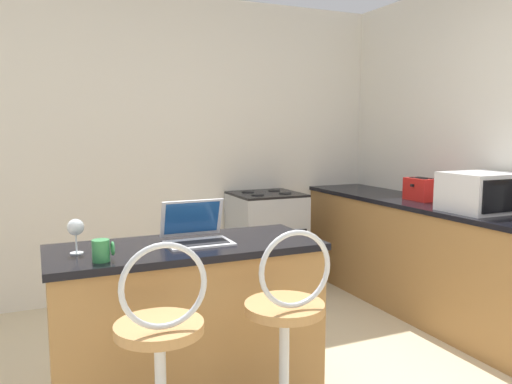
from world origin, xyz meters
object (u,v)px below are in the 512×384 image
bar_stool_near (162,380)px  stove_range (266,242)px  bar_stool_far (286,355)px  mug_green (102,250)px  laptop (196,232)px  toaster (421,189)px  microwave (482,192)px  wine_glass_tall (76,228)px

bar_stool_near → stove_range: (1.48, 2.21, -0.06)m
bar_stool_far → mug_green: bearing=150.3°
stove_range → bar_stool_far: bearing=-113.1°
bar_stool_near → laptop: 0.80m
mug_green → laptop: bearing=21.8°
toaster → mug_green: (-2.57, -0.90, -0.04)m
bar_stool_far → bar_stool_near: bearing=180.0°
bar_stool_near → microwave: 2.55m
bar_stool_far → stove_range: bearing=66.9°
bar_stool_far → microwave: size_ratio=2.21×
stove_range → wine_glass_tall: (-1.72, -1.63, 0.56)m
stove_range → mug_green: size_ratio=9.42×
toaster → laptop: bearing=-161.3°
mug_green → microwave: bearing=6.7°
bar_stool_near → toaster: toaster is taller
toaster → wine_glass_tall: 2.75m
bar_stool_far → mug_green: size_ratio=11.10×
microwave → stove_range: (-0.92, 1.52, -0.58)m
bar_stool_far → laptop: size_ratio=3.30×
laptop → stove_range: laptop is taller
bar_stool_near → mug_green: bearing=111.6°
wine_glass_tall → mug_green: bearing=-64.7°
toaster → stove_range: 1.41m
mug_green → bar_stool_near: bearing=-68.4°
mug_green → bar_stool_far: bearing=-29.7°
mug_green → stove_range: bearing=48.0°
stove_range → mug_green: 2.49m
wine_glass_tall → mug_green: 0.22m
wine_glass_tall → mug_green: size_ratio=1.68×
laptop → mug_green: laptop is taller
bar_stool_near → mug_green: size_ratio=11.10×
laptop → mug_green: size_ratio=3.37×
toaster → mug_green: size_ratio=2.59×
bar_stool_near → stove_range: size_ratio=1.18×
laptop → bar_stool_far: bearing=-70.2°
microwave → stove_range: microwave is taller
laptop → microwave: (2.08, 0.11, 0.08)m
bar_stool_near → mug_green: (-0.16, 0.39, 0.43)m
laptop → wine_glass_tall: size_ratio=2.00×
bar_stool_far → wine_glass_tall: bar_stool_far is taller
wine_glass_tall → bar_stool_far: bearing=-36.8°
bar_stool_near → bar_stool_far: (0.53, 0.00, 0.00)m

